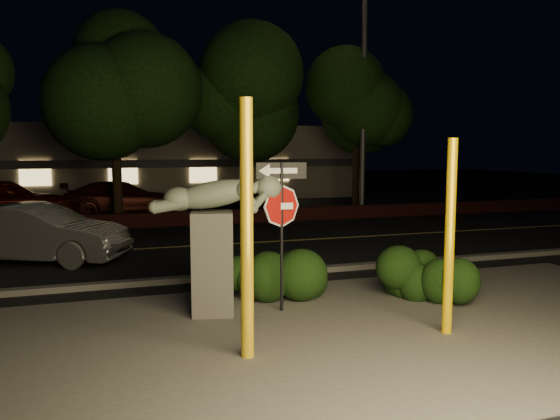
% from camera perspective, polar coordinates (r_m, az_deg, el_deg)
% --- Properties ---
extents(ground, '(90.00, 90.00, 0.00)m').
position_cam_1_polar(ground, '(18.63, -8.48, -2.12)').
color(ground, black).
rests_on(ground, ground).
extents(patio, '(14.00, 6.00, 0.02)m').
position_cam_1_polar(patio, '(8.28, 5.15, -12.83)').
color(patio, '#4C4944').
rests_on(patio, ground).
extents(road, '(80.00, 8.00, 0.01)m').
position_cam_1_polar(road, '(15.72, -6.59, -3.65)').
color(road, black).
rests_on(road, ground).
extents(lane_marking, '(80.00, 0.12, 0.00)m').
position_cam_1_polar(lane_marking, '(15.71, -6.59, -3.60)').
color(lane_marking, '#D0B653').
rests_on(lane_marking, road).
extents(curb, '(80.00, 0.25, 0.12)m').
position_cam_1_polar(curb, '(11.80, -2.47, -6.70)').
color(curb, '#4C4944').
rests_on(curb, ground).
extents(brick_wall, '(40.00, 0.35, 0.50)m').
position_cam_1_polar(brick_wall, '(19.86, -9.14, -0.87)').
color(brick_wall, '#461716').
rests_on(brick_wall, ground).
extents(parking_lot, '(40.00, 12.00, 0.01)m').
position_cam_1_polar(parking_lot, '(25.50, -11.20, 0.13)').
color(parking_lot, black).
rests_on(parking_lot, ground).
extents(building, '(22.00, 10.20, 4.00)m').
position_cam_1_polar(building, '(33.30, -13.02, 4.96)').
color(building, slate).
rests_on(building, ground).
extents(tree_far_b, '(5.20, 5.20, 8.41)m').
position_cam_1_polar(tree_far_b, '(21.62, -17.05, 14.95)').
color(tree_far_b, black).
rests_on(tree_far_b, ground).
extents(tree_far_c, '(4.80, 4.80, 7.84)m').
position_cam_1_polar(tree_far_c, '(21.90, -3.39, 14.06)').
color(tree_far_c, black).
rests_on(tree_far_c, ground).
extents(tree_far_d, '(4.40, 4.40, 7.42)m').
position_cam_1_polar(tree_far_d, '(24.10, 8.15, 12.72)').
color(tree_far_d, black).
rests_on(tree_far_d, ground).
extents(yellow_pole_left, '(0.17, 0.17, 3.37)m').
position_cam_1_polar(yellow_pole_left, '(6.99, -3.49, -2.21)').
color(yellow_pole_left, yellow).
rests_on(yellow_pole_left, ground).
extents(yellow_pole_right, '(0.14, 0.14, 2.89)m').
position_cam_1_polar(yellow_pole_right, '(8.32, 17.31, -2.80)').
color(yellow_pole_right, '#FFC501').
rests_on(yellow_pole_right, ground).
extents(signpost, '(0.85, 0.10, 2.51)m').
position_cam_1_polar(signpost, '(9.01, 0.17, 0.37)').
color(signpost, black).
rests_on(signpost, ground).
extents(sculpture, '(2.15, 0.98, 2.30)m').
position_cam_1_polar(sculpture, '(8.99, -6.86, -2.06)').
color(sculpture, '#4C4944').
rests_on(sculpture, ground).
extents(hedge_center, '(2.30, 1.60, 1.09)m').
position_cam_1_polar(hedge_center, '(9.94, -1.07, -6.31)').
color(hedge_center, black).
rests_on(hedge_center, ground).
extents(hedge_right, '(1.88, 1.46, 1.09)m').
position_cam_1_polar(hedge_right, '(10.41, 13.99, -5.93)').
color(hedge_right, black).
rests_on(hedge_right, ground).
extents(hedge_far_right, '(1.54, 1.16, 0.95)m').
position_cam_1_polar(hedge_far_right, '(10.14, 17.18, -6.74)').
color(hedge_far_right, black).
rests_on(hedge_far_right, ground).
extents(streetlight, '(1.59, 0.57, 10.67)m').
position_cam_1_polar(streetlight, '(22.70, 8.20, 15.48)').
color(streetlight, '#4C4C51').
rests_on(streetlight, ground).
extents(silver_sedan, '(4.54, 3.18, 1.42)m').
position_cam_1_polar(silver_sedan, '(14.39, -24.15, -2.25)').
color(silver_sedan, '#B4B4B9').
rests_on(silver_sedan, ground).
extents(parked_car_red, '(5.26, 3.09, 1.68)m').
position_cam_1_polar(parked_car_red, '(22.86, -26.87, 0.95)').
color(parked_car_red, '#68170A').
rests_on(parked_car_red, ground).
extents(parked_car_darkred, '(4.93, 2.21, 1.40)m').
position_cam_1_polar(parked_car_darkred, '(23.59, -16.13, 1.20)').
color(parked_car_darkred, '#3E110D').
rests_on(parked_car_darkred, ground).
extents(parked_car_dark, '(5.01, 3.57, 1.27)m').
position_cam_1_polar(parked_car_dark, '(22.26, -3.74, 0.96)').
color(parked_car_dark, black).
rests_on(parked_car_dark, ground).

